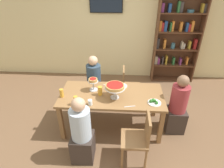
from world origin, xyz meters
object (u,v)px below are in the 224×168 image
at_px(diner_far_left, 94,84).
at_px(salad_plate_near_diner, 154,102).
at_px(salad_plate_far_diner, 121,86).
at_px(beer_glass_amber_spare, 100,91).
at_px(dining_table, 112,98).
at_px(beer_glass_amber_short, 62,93).
at_px(cutlery_fork_near, 108,85).
at_px(water_glass_clear_near, 90,102).
at_px(television, 106,3).
at_px(beer_glass_amber_tall, 76,101).
at_px(bookshelf, 176,39).
at_px(diner_near_left, 82,134).
at_px(cutlery_knife_near, 130,106).
at_px(deep_dish_pizza_stand, 115,87).
at_px(diner_head_east, 177,108).
at_px(personal_pizza_stand, 93,82).
at_px(chair_far_right, 128,85).
at_px(chair_near_right, 139,137).

xyz_separation_m(diner_far_left, salad_plate_near_diner, (1.13, -0.94, 0.27)).
distance_m(salad_plate_far_diner, beer_glass_amber_spare, 0.47).
relative_size(dining_table, diner_far_left, 1.58).
bearing_deg(beer_glass_amber_short, cutlery_fork_near, 28.84).
xyz_separation_m(dining_table, beer_glass_amber_short, (-0.85, -0.13, 0.16)).
height_order(diner_far_left, water_glass_clear_near, diner_far_left).
bearing_deg(diner_far_left, television, 173.46).
relative_size(diner_far_left, beer_glass_amber_short, 7.79).
bearing_deg(water_glass_clear_near, beer_glass_amber_tall, -176.62).
distance_m(bookshelf, diner_near_left, 3.42).
distance_m(salad_plate_far_diner, cutlery_knife_near, 0.63).
xyz_separation_m(diner_far_left, beer_glass_amber_tall, (-0.13, -1.06, 0.33)).
relative_size(television, deep_dish_pizza_stand, 2.33).
relative_size(diner_head_east, beer_glass_amber_tall, 7.23).
relative_size(dining_table, beer_glass_amber_short, 12.29).
bearing_deg(diner_head_east, personal_pizza_stand, -4.42).
distance_m(diner_head_east, deep_dish_pizza_stand, 1.21).
distance_m(bookshelf, television, 1.96).
height_order(beer_glass_amber_tall, water_glass_clear_near, beer_glass_amber_tall).
relative_size(bookshelf, diner_far_left, 1.92).
bearing_deg(water_glass_clear_near, dining_table, 44.69).
xyz_separation_m(dining_table, salad_plate_far_diner, (0.16, 0.27, 0.10)).
relative_size(chair_far_right, personal_pizza_stand, 3.67).
height_order(dining_table, diner_head_east, diner_head_east).
height_order(diner_far_left, chair_far_right, diner_far_left).
xyz_separation_m(deep_dish_pizza_stand, cutlery_fork_near, (-0.15, 0.38, -0.21)).
distance_m(dining_table, salad_plate_far_diner, 0.33).
bearing_deg(beer_glass_amber_spare, personal_pizza_stand, 133.73).
xyz_separation_m(chair_near_right, cutlery_knife_near, (-0.15, 0.39, 0.26)).
bearing_deg(personal_pizza_stand, dining_table, -19.21).
distance_m(dining_table, diner_near_left, 0.86).
distance_m(dining_table, cutlery_fork_near, 0.32).
distance_m(bookshelf, diner_head_east, 2.14).
distance_m(diner_far_left, cutlery_fork_near, 0.61).
bearing_deg(diner_head_east, diner_far_left, -24.33).
height_order(television, cutlery_knife_near, television).
xyz_separation_m(diner_far_left, personal_pizza_stand, (0.09, -0.61, 0.42)).
bearing_deg(cutlery_fork_near, personal_pizza_stand, 50.72).
height_order(salad_plate_near_diner, cutlery_fork_near, salad_plate_near_diner).
bearing_deg(diner_head_east, diner_near_left, 25.07).
height_order(television, beer_glass_amber_spare, television).
bearing_deg(cutlery_fork_near, cutlery_knife_near, 138.72).
bearing_deg(beer_glass_amber_spare, salad_plate_near_diner, -11.81).
relative_size(diner_far_left, chair_far_right, 1.32).
relative_size(diner_near_left, beer_glass_amber_spare, 7.09).
distance_m(television, water_glass_clear_near, 2.70).
bearing_deg(beer_glass_amber_short, diner_far_left, 63.76).
bearing_deg(cutlery_knife_near, chair_near_right, -82.37).
relative_size(diner_far_left, water_glass_clear_near, 12.74).
xyz_separation_m(bookshelf, diner_near_left, (-1.92, -2.75, -0.66)).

